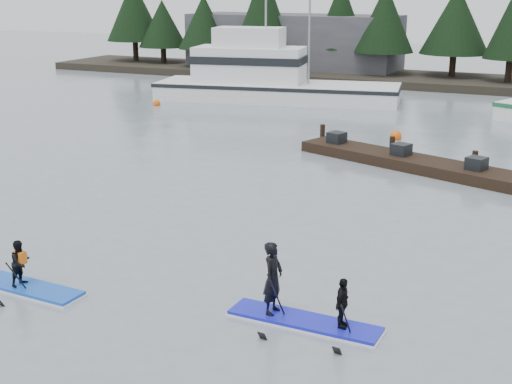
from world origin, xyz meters
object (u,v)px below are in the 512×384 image
at_px(paddleboard_solo, 22,275).
at_px(fishing_boat_large, 270,90).
at_px(floating_dock, 442,168).
at_px(paddleboard_duo, 299,299).

bearing_deg(paddleboard_solo, fishing_boat_large, 104.98).
height_order(floating_dock, paddleboard_duo, paddleboard_duo).
height_order(fishing_boat_large, paddleboard_duo, fishing_boat_large).
xyz_separation_m(floating_dock, paddleboard_solo, (-7.54, -16.15, 0.15)).
distance_m(floating_dock, paddleboard_duo, 14.96).
distance_m(fishing_boat_large, floating_dock, 20.42).
bearing_deg(fishing_boat_large, paddleboard_duo, -75.87).
xyz_separation_m(fishing_boat_large, paddleboard_duo, (13.74, -29.64, -0.09)).
bearing_deg(paddleboard_duo, paddleboard_solo, -169.05).
xyz_separation_m(paddleboard_solo, paddleboard_duo, (7.11, 1.20, 0.23)).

